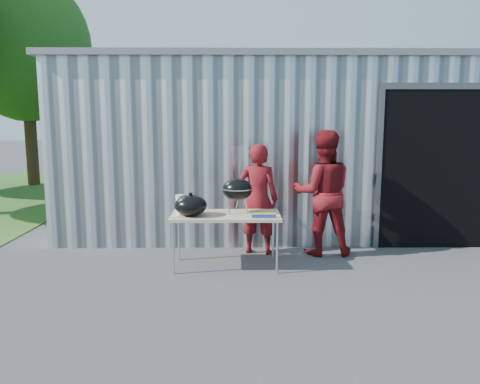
{
  "coord_description": "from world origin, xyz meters",
  "views": [
    {
      "loc": [
        -0.21,
        -5.6,
        2.05
      ],
      "look_at": [
        -0.13,
        0.79,
        1.05
      ],
      "focal_mm": 35.0,
      "sensor_mm": 36.0,
      "label": 1
    }
  ],
  "objects_px": {
    "kettle_grill": "(237,183)",
    "person_bystander": "(323,193)",
    "folding_table": "(226,217)",
    "person_cook": "(258,199)"
  },
  "relations": [
    {
      "from": "folding_table",
      "to": "person_cook",
      "type": "xyz_separation_m",
      "value": [
        0.48,
        0.67,
        0.14
      ]
    },
    {
      "from": "kettle_grill",
      "to": "person_bystander",
      "type": "height_order",
      "value": "person_bystander"
    },
    {
      "from": "person_cook",
      "to": "person_bystander",
      "type": "height_order",
      "value": "person_bystander"
    },
    {
      "from": "folding_table",
      "to": "person_bystander",
      "type": "relative_size",
      "value": 0.79
    },
    {
      "from": "folding_table",
      "to": "person_cook",
      "type": "bearing_deg",
      "value": 54.49
    },
    {
      "from": "folding_table",
      "to": "person_cook",
      "type": "height_order",
      "value": "person_cook"
    },
    {
      "from": "person_cook",
      "to": "kettle_grill",
      "type": "bearing_deg",
      "value": 73.78
    },
    {
      "from": "folding_table",
      "to": "person_bystander",
      "type": "height_order",
      "value": "person_bystander"
    },
    {
      "from": "kettle_grill",
      "to": "person_cook",
      "type": "bearing_deg",
      "value": 62.0
    },
    {
      "from": "kettle_grill",
      "to": "person_cook",
      "type": "height_order",
      "value": "person_cook"
    }
  ]
}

